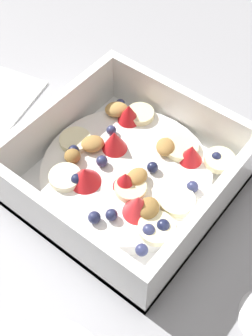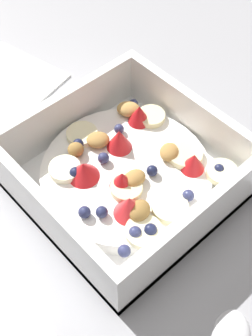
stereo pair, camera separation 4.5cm
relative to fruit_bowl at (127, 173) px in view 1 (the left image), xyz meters
name	(u,v)px [view 1 (the left image)]	position (x,y,z in m)	size (l,w,h in m)	color
ground_plane	(108,184)	(0.02, 0.01, -0.02)	(2.40, 2.40, 0.00)	#9E9EA3
fruit_bowl	(127,173)	(0.00, 0.00, 0.00)	(0.20, 0.20, 0.07)	white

